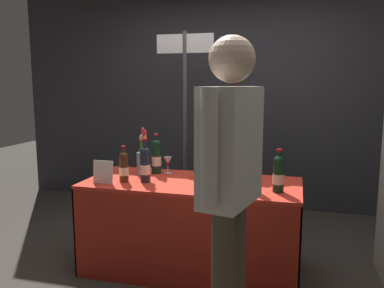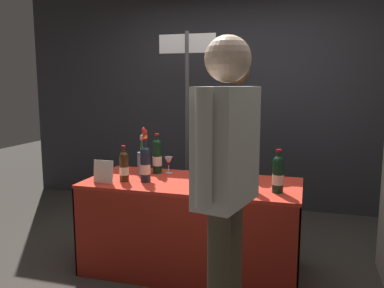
{
  "view_description": "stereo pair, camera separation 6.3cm",
  "coord_description": "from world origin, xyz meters",
  "px_view_note": "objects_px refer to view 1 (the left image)",
  "views": [
    {
      "loc": [
        0.79,
        -2.93,
        1.5
      ],
      "look_at": [
        0.0,
        0.0,
        1.04
      ],
      "focal_mm": 36.8,
      "sensor_mm": 36.0,
      "label": 1
    },
    {
      "loc": [
        0.85,
        -2.91,
        1.5
      ],
      "look_at": [
        0.0,
        0.0,
        1.04
      ],
      "focal_mm": 36.8,
      "sensor_mm": 36.0,
      "label": 2
    }
  ],
  "objects_px": {
    "wine_glass_near_vendor": "(168,162)",
    "booth_signpost": "(185,103)",
    "wine_glass_mid": "(214,165)",
    "taster_foreground_right": "(230,169)",
    "vendor_presenter": "(235,130)",
    "tasting_table": "(192,208)",
    "display_bottle_0": "(156,156)",
    "flower_vase": "(142,159)",
    "featured_wine_bottle": "(200,160)"
  },
  "relations": [
    {
      "from": "wine_glass_near_vendor",
      "to": "booth_signpost",
      "type": "bearing_deg",
      "value": 95.61
    },
    {
      "from": "wine_glass_mid",
      "to": "taster_foreground_right",
      "type": "bearing_deg",
      "value": -73.87
    },
    {
      "from": "vendor_presenter",
      "to": "booth_signpost",
      "type": "xyz_separation_m",
      "value": [
        -0.56,
        0.19,
        0.25
      ]
    },
    {
      "from": "tasting_table",
      "to": "wine_glass_mid",
      "type": "distance_m",
      "value": 0.41
    },
    {
      "from": "display_bottle_0",
      "to": "flower_vase",
      "type": "bearing_deg",
      "value": -130.2
    },
    {
      "from": "vendor_presenter",
      "to": "wine_glass_mid",
      "type": "bearing_deg",
      "value": -8.46
    },
    {
      "from": "vendor_presenter",
      "to": "taster_foreground_right",
      "type": "height_order",
      "value": "taster_foreground_right"
    },
    {
      "from": "featured_wine_bottle",
      "to": "booth_signpost",
      "type": "distance_m",
      "value": 1.09
    },
    {
      "from": "tasting_table",
      "to": "booth_signpost",
      "type": "bearing_deg",
      "value": 108.93
    },
    {
      "from": "featured_wine_bottle",
      "to": "flower_vase",
      "type": "height_order",
      "value": "flower_vase"
    },
    {
      "from": "display_bottle_0",
      "to": "vendor_presenter",
      "type": "height_order",
      "value": "vendor_presenter"
    },
    {
      "from": "wine_glass_near_vendor",
      "to": "taster_foreground_right",
      "type": "relative_size",
      "value": 0.08
    },
    {
      "from": "taster_foreground_right",
      "to": "booth_signpost",
      "type": "distance_m",
      "value": 2.15
    },
    {
      "from": "tasting_table",
      "to": "flower_vase",
      "type": "xyz_separation_m",
      "value": [
        -0.46,
        0.09,
        0.36
      ]
    },
    {
      "from": "tasting_table",
      "to": "wine_glass_mid",
      "type": "bearing_deg",
      "value": 60.86
    },
    {
      "from": "flower_vase",
      "to": "taster_foreground_right",
      "type": "bearing_deg",
      "value": -47.75
    },
    {
      "from": "featured_wine_bottle",
      "to": "display_bottle_0",
      "type": "bearing_deg",
      "value": 169.43
    },
    {
      "from": "wine_glass_mid",
      "to": "flower_vase",
      "type": "height_order",
      "value": "flower_vase"
    },
    {
      "from": "taster_foreground_right",
      "to": "featured_wine_bottle",
      "type": "bearing_deg",
      "value": 34.91
    },
    {
      "from": "wine_glass_near_vendor",
      "to": "wine_glass_mid",
      "type": "bearing_deg",
      "value": -1.26
    },
    {
      "from": "vendor_presenter",
      "to": "featured_wine_bottle",
      "type": "bearing_deg",
      "value": -14.69
    },
    {
      "from": "tasting_table",
      "to": "booth_signpost",
      "type": "relative_size",
      "value": 0.83
    },
    {
      "from": "taster_foreground_right",
      "to": "display_bottle_0",
      "type": "bearing_deg",
      "value": 49.3
    },
    {
      "from": "display_bottle_0",
      "to": "booth_signpost",
      "type": "distance_m",
      "value": 0.95
    },
    {
      "from": "wine_glass_near_vendor",
      "to": "taster_foreground_right",
      "type": "height_order",
      "value": "taster_foreground_right"
    },
    {
      "from": "flower_vase",
      "to": "booth_signpost",
      "type": "bearing_deg",
      "value": 84.0
    },
    {
      "from": "wine_glass_mid",
      "to": "vendor_presenter",
      "type": "height_order",
      "value": "vendor_presenter"
    },
    {
      "from": "wine_glass_near_vendor",
      "to": "display_bottle_0",
      "type": "bearing_deg",
      "value": -158.58
    },
    {
      "from": "flower_vase",
      "to": "wine_glass_mid",
      "type": "bearing_deg",
      "value": 12.75
    },
    {
      "from": "tasting_table",
      "to": "display_bottle_0",
      "type": "distance_m",
      "value": 0.56
    },
    {
      "from": "tasting_table",
      "to": "wine_glass_mid",
      "type": "height_order",
      "value": "wine_glass_mid"
    },
    {
      "from": "featured_wine_bottle",
      "to": "taster_foreground_right",
      "type": "relative_size",
      "value": 0.2
    },
    {
      "from": "tasting_table",
      "to": "featured_wine_bottle",
      "type": "xyz_separation_m",
      "value": [
        0.03,
        0.12,
        0.37
      ]
    },
    {
      "from": "wine_glass_mid",
      "to": "featured_wine_bottle",
      "type": "bearing_deg",
      "value": -132.55
    },
    {
      "from": "featured_wine_bottle",
      "to": "flower_vase",
      "type": "relative_size",
      "value": 0.85
    },
    {
      "from": "display_bottle_0",
      "to": "flower_vase",
      "type": "xyz_separation_m",
      "value": [
        -0.09,
        -0.11,
        -0.01
      ]
    },
    {
      "from": "flower_vase",
      "to": "wine_glass_near_vendor",
      "type": "bearing_deg",
      "value": 38.16
    },
    {
      "from": "featured_wine_bottle",
      "to": "wine_glass_near_vendor",
      "type": "relative_size",
      "value": 2.45
    },
    {
      "from": "wine_glass_mid",
      "to": "vendor_presenter",
      "type": "xyz_separation_m",
      "value": [
        0.07,
        0.63,
        0.22
      ]
    },
    {
      "from": "vendor_presenter",
      "to": "taster_foreground_right",
      "type": "distance_m",
      "value": 1.8
    },
    {
      "from": "wine_glass_near_vendor",
      "to": "flower_vase",
      "type": "distance_m",
      "value": 0.23
    },
    {
      "from": "display_bottle_0",
      "to": "wine_glass_near_vendor",
      "type": "distance_m",
      "value": 0.11
    },
    {
      "from": "flower_vase",
      "to": "vendor_presenter",
      "type": "relative_size",
      "value": 0.24
    },
    {
      "from": "display_bottle_0",
      "to": "wine_glass_near_vendor",
      "type": "xyz_separation_m",
      "value": [
        0.09,
        0.04,
        -0.05
      ]
    },
    {
      "from": "booth_signpost",
      "to": "tasting_table",
      "type": "bearing_deg",
      "value": -71.07
    },
    {
      "from": "tasting_table",
      "to": "booth_signpost",
      "type": "height_order",
      "value": "booth_signpost"
    },
    {
      "from": "vendor_presenter",
      "to": "booth_signpost",
      "type": "bearing_deg",
      "value": -111.01
    },
    {
      "from": "booth_signpost",
      "to": "vendor_presenter",
      "type": "bearing_deg",
      "value": -19.05
    },
    {
      "from": "display_bottle_0",
      "to": "taster_foreground_right",
      "type": "relative_size",
      "value": 0.2
    },
    {
      "from": "featured_wine_bottle",
      "to": "taster_foreground_right",
      "type": "distance_m",
      "value": 1.14
    }
  ]
}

